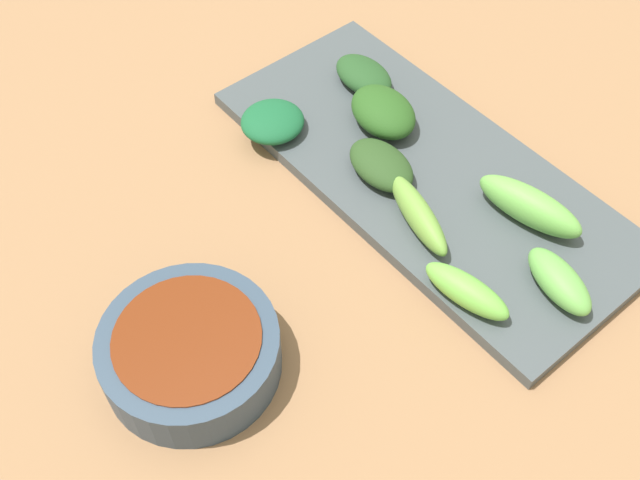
# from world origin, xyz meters

# --- Properties ---
(tabletop) EXTENTS (2.10, 2.10, 0.02)m
(tabletop) POSITION_xyz_m (0.00, 0.00, 0.01)
(tabletop) COLOR #996E49
(tabletop) RESTS_ON ground
(sauce_bowl) EXTENTS (0.13, 0.13, 0.04)m
(sauce_bowl) POSITION_xyz_m (-0.13, -0.03, 0.04)
(sauce_bowl) COLOR #34465A
(sauce_bowl) RESTS_ON tabletop
(serving_plate) EXTENTS (0.17, 0.39, 0.01)m
(serving_plate) POSITION_xyz_m (0.13, -0.00, 0.03)
(serving_plate) COLOR #464E52
(serving_plate) RESTS_ON tabletop
(broccoli_leafy_0) EXTENTS (0.06, 0.08, 0.03)m
(broccoli_leafy_0) POSITION_xyz_m (0.14, 0.06, 0.05)
(broccoli_leafy_0) COLOR #29551D
(broccoli_leafy_0) RESTS_ON serving_plate
(broccoli_leafy_1) EXTENTS (0.05, 0.07, 0.02)m
(broccoli_leafy_1) POSITION_xyz_m (0.10, 0.02, 0.04)
(broccoli_leafy_1) COLOR #2A491F
(broccoli_leafy_1) RESTS_ON serving_plate
(broccoli_stalk_2) EXTENTS (0.04, 0.07, 0.02)m
(broccoli_stalk_2) POSITION_xyz_m (0.12, -0.15, 0.04)
(broccoli_stalk_2) COLOR #68AF4C
(broccoli_stalk_2) RESTS_ON serving_plate
(broccoli_stalk_3) EXTENTS (0.05, 0.09, 0.02)m
(broccoli_stalk_3) POSITION_xyz_m (0.08, -0.04, 0.04)
(broccoli_stalk_3) COLOR #71A440
(broccoli_stalk_3) RESTS_ON serving_plate
(broccoli_stalk_4) EXTENTS (0.05, 0.10, 0.03)m
(broccoli_stalk_4) POSITION_xyz_m (0.16, -0.09, 0.05)
(broccoli_stalk_4) COLOR #6DB54D
(broccoli_stalk_4) RESTS_ON serving_plate
(broccoli_leafy_5) EXTENTS (0.04, 0.07, 0.02)m
(broccoli_leafy_5) POSITION_xyz_m (0.16, 0.12, 0.04)
(broccoli_leafy_5) COLOR #244C23
(broccoli_leafy_5) RESTS_ON serving_plate
(broccoli_stalk_6) EXTENTS (0.04, 0.08, 0.02)m
(broccoli_stalk_6) POSITION_xyz_m (0.06, -0.12, 0.04)
(broccoli_stalk_6) COLOR #6FBC46
(broccoli_stalk_6) RESTS_ON serving_plate
(broccoli_leafy_7) EXTENTS (0.07, 0.06, 0.02)m
(broccoli_leafy_7) POSITION_xyz_m (0.06, 0.12, 0.04)
(broccoli_leafy_7) COLOR #195C33
(broccoli_leafy_7) RESTS_ON serving_plate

